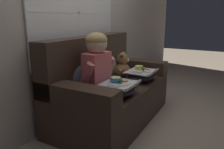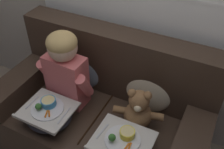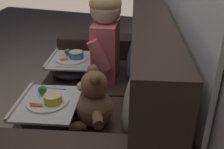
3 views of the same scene
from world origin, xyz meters
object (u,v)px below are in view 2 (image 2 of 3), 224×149
throw_pillow_behind_teddy (149,89)px  lap_tray_child (49,114)px  throw_pillow_behind_child (82,67)px  lap_tray_teddy (122,145)px  couch (104,115)px  child_figure (65,66)px  teddy_bear (138,112)px

throw_pillow_behind_teddy → lap_tray_child: throw_pillow_behind_teddy is taller
throw_pillow_behind_child → lap_tray_teddy: 0.81m
couch → lap_tray_child: size_ratio=4.43×
couch → lap_tray_teddy: (0.31, -0.32, 0.17)m
throw_pillow_behind_child → child_figure: 0.28m
teddy_bear → lap_tray_teddy: (-0.00, -0.27, -0.08)m
child_figure → teddy_bear: 0.66m
throw_pillow_behind_child → lap_tray_teddy: throw_pillow_behind_child is taller
throw_pillow_behind_child → teddy_bear: bearing=-20.3°
throw_pillow_behind_child → lap_tray_child: 0.51m
couch → throw_pillow_behind_child: bearing=149.6°
throw_pillow_behind_teddy → teddy_bear: throw_pillow_behind_teddy is taller
throw_pillow_behind_child → lap_tray_child: size_ratio=1.08×
couch → child_figure: 0.55m
couch → teddy_bear: 0.40m
lap_tray_teddy → child_figure: bearing=156.4°
throw_pillow_behind_child → throw_pillow_behind_teddy: 0.62m
couch → throw_pillow_behind_child: size_ratio=4.09×
lap_tray_child → teddy_bear: bearing=23.2°
lap_tray_child → throw_pillow_behind_child: bearing=89.9°
throw_pillow_behind_child → lap_tray_teddy: (0.62, -0.50, -0.11)m
teddy_bear → child_figure: bearing=179.7°
throw_pillow_behind_child → teddy_bear: 0.67m
child_figure → throw_pillow_behind_teddy: bearing=20.0°
child_figure → lap_tray_child: size_ratio=1.71×
throw_pillow_behind_teddy → lap_tray_child: (-0.62, -0.50, -0.11)m
lap_tray_child → lap_tray_teddy: (0.62, -0.00, -0.00)m
lap_tray_child → lap_tray_teddy: bearing=-0.0°
throw_pillow_behind_teddy → lap_tray_child: bearing=-141.4°
teddy_bear → lap_tray_child: (-0.62, -0.27, -0.07)m
couch → lap_tray_teddy: size_ratio=4.24×
teddy_bear → couch: bearing=171.4°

